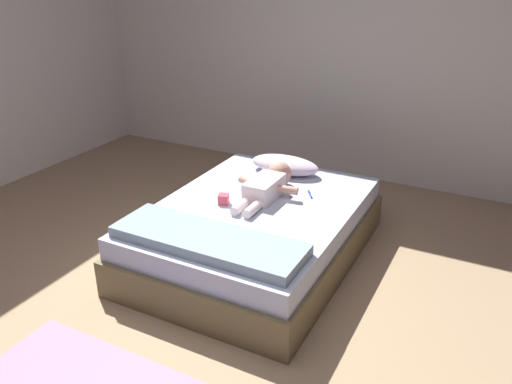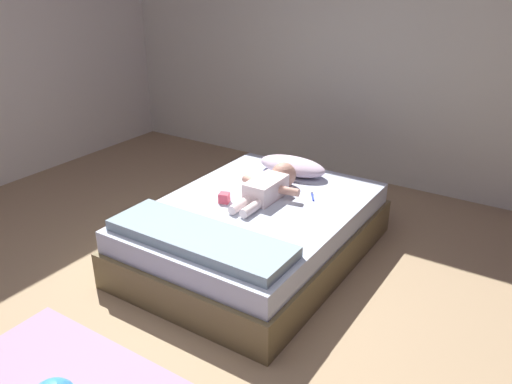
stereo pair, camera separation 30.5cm
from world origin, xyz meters
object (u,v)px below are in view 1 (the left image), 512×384
(baby, at_px, (268,184))
(toy_block, at_px, (224,199))
(toothbrush, at_px, (310,194))
(bed, at_px, (256,232))
(pillow, at_px, (285,165))

(baby, bearing_deg, toy_block, -125.32)
(toothbrush, relative_size, toy_block, 1.32)
(bed, relative_size, toothbrush, 15.34)
(toothbrush, bearing_deg, baby, -154.57)
(bed, height_order, toy_block, toy_block)
(baby, bearing_deg, toothbrush, 25.43)
(baby, height_order, toothbrush, baby)
(bed, xyz_separation_m, baby, (-0.01, 0.21, 0.28))
(pillow, distance_m, toothbrush, 0.45)
(pillow, relative_size, toothbrush, 4.79)
(bed, bearing_deg, toy_block, -159.41)
(baby, distance_m, toothbrush, 0.30)
(baby, bearing_deg, bed, -87.79)
(pillow, bearing_deg, baby, -81.12)
(bed, relative_size, pillow, 3.20)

